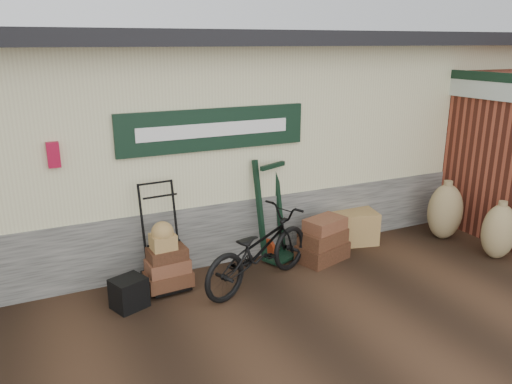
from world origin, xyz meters
TOP-DOWN VIEW (x-y plane):
  - ground at (0.00, 0.00)m, footprint 80.00×80.00m
  - station_building at (-0.01, 2.74)m, footprint 14.40×4.10m
  - brick_outbuilding at (4.70, 1.19)m, footprint 1.71×4.51m
  - porter_trolley at (-1.15, 0.68)m, footprint 0.72×0.56m
  - green_barrow at (0.51, 0.85)m, footprint 0.67×0.62m
  - suitcase_stack at (1.14, 0.47)m, footprint 0.83×0.65m
  - wicker_hamper at (1.90, 0.85)m, footprint 0.88×0.68m
  - black_trunk at (-1.68, 0.31)m, footprint 0.47×0.44m
  - bicycle at (-0.03, 0.19)m, footprint 1.29×1.98m
  - burlap_sack_left at (3.36, 0.34)m, footprint 0.66×0.59m
  - burlap_sack_right at (3.49, -0.57)m, footprint 0.58×0.52m

SIDE VIEW (x-z plane):
  - ground at x=0.00m, z-range 0.00..0.00m
  - black_trunk at x=-1.68m, z-range 0.00..0.38m
  - wicker_hamper at x=1.90m, z-range 0.00..0.51m
  - suitcase_stack at x=1.14m, z-range 0.00..0.65m
  - burlap_sack_right at x=3.49m, z-range 0.00..0.82m
  - burlap_sack_left at x=3.36m, z-range 0.00..0.91m
  - bicycle at x=-0.03m, z-range 0.00..1.09m
  - porter_trolley at x=-1.15m, z-range 0.00..1.39m
  - green_barrow at x=0.51m, z-range 0.00..1.49m
  - brick_outbuilding at x=4.70m, z-range -0.01..2.61m
  - station_building at x=-0.01m, z-range 0.01..3.21m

